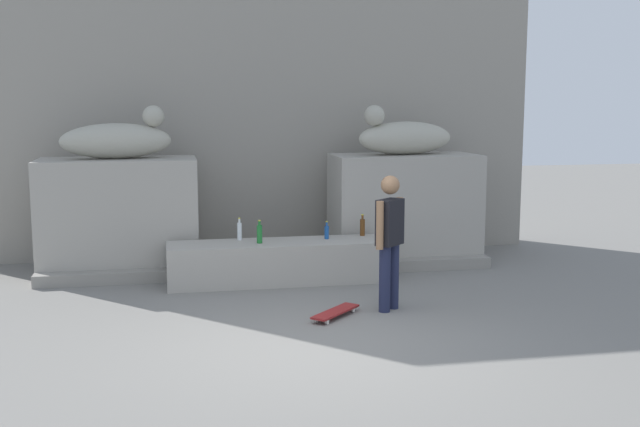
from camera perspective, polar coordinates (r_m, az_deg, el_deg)
name	(u,v)px	position (r m, az deg, el deg)	size (l,w,h in m)	color
ground_plane	(313,343)	(8.37, -0.53, -9.54)	(40.00, 40.00, 0.00)	slate
facade_wall	(256,86)	(13.05, -4.73, 9.35)	(9.31, 0.60, 5.59)	gray
pedestal_left	(119,216)	(11.86, -14.59, -0.20)	(2.29, 1.10, 1.71)	#A39E93
pedestal_right	(404,208)	(12.39, 6.23, 0.39)	(2.29, 1.10, 1.71)	#A39E93
statue_reclining_left	(119,139)	(11.75, -14.62, 5.31)	(1.66, 0.78, 0.78)	#ADAA99
statue_reclining_right	(403,137)	(12.27, 6.16, 5.66)	(1.68, 0.87, 0.78)	#ADAA99
ledge_block	(276,262)	(11.01, -3.24, -3.59)	(3.05, 0.77, 0.58)	#A39E93
skater	(390,237)	(9.47, 5.15, -1.70)	(0.42, 0.39, 1.67)	#1E233F
skateboard	(335,312)	(9.31, 1.14, -7.26)	(0.70, 0.71, 0.08)	maroon
bottle_clear	(239,231)	(11.11, -5.95, -1.28)	(0.06, 0.06, 0.32)	silver
bottle_blue	(327,232)	(11.15, 0.50, -1.36)	(0.06, 0.06, 0.26)	#194C99
bottle_brown	(362,227)	(11.43, 3.14, -0.98)	(0.07, 0.07, 0.32)	#593314
bottle_green	(260,234)	(10.85, -4.48, -1.48)	(0.08, 0.08, 0.33)	#1E722D
stair_step	(272,269)	(11.51, -3.56, -4.10)	(6.71, 0.50, 0.17)	gray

